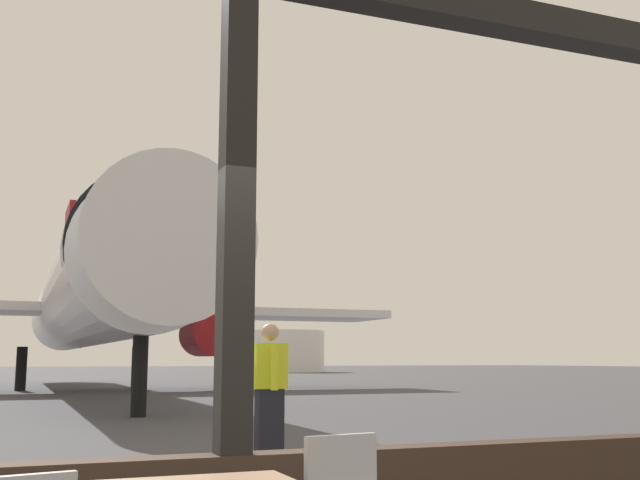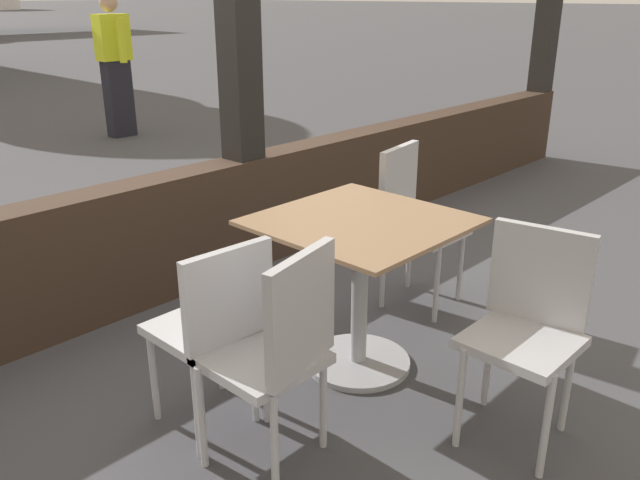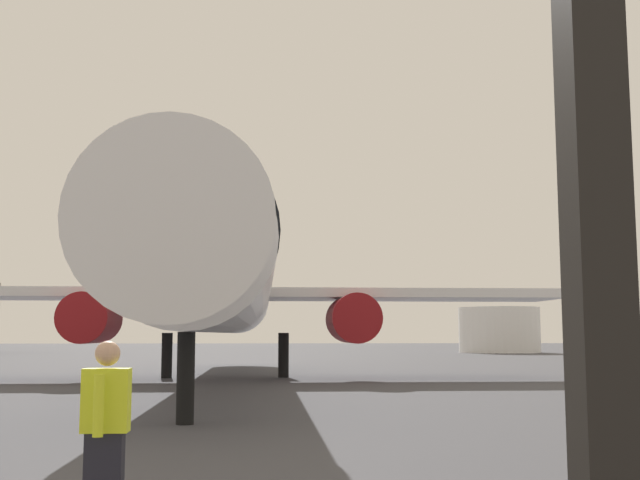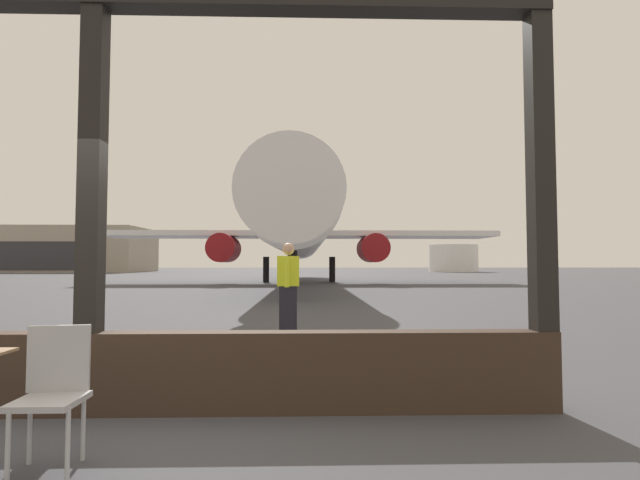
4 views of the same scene
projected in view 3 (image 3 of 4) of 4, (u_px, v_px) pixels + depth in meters
ground_plane at (206, 368)px, 41.94m from camera, size 220.00×220.00×0.00m
airplane at (223, 285)px, 30.42m from camera, size 27.14×35.80×10.53m
ground_crew_worker at (105, 438)px, 6.91m from camera, size 0.40×0.57×1.74m
fuel_storage_tank at (499, 330)px, 77.34m from camera, size 7.81×7.81×4.36m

